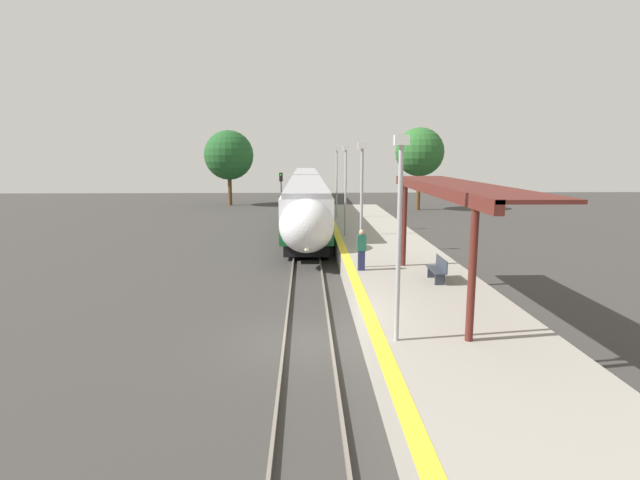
{
  "coord_description": "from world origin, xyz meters",
  "views": [
    {
      "loc": [
        -0.04,
        -14.63,
        5.75
      ],
      "look_at": [
        0.57,
        6.42,
        2.1
      ],
      "focal_mm": 28.0,
      "sensor_mm": 36.0,
      "label": 1
    }
  ],
  "objects_px": {
    "train": "(306,192)",
    "lamppost_near": "(399,226)",
    "person_waiting": "(362,249)",
    "lamppost_mid": "(362,197)",
    "lamppost_far": "(346,184)",
    "lamppost_farthest": "(337,178)",
    "railway_signal": "(281,192)",
    "platform_bench": "(438,269)"
  },
  "relations": [
    {
      "from": "train",
      "to": "lamppost_near",
      "type": "height_order",
      "value": "lamppost_near"
    },
    {
      "from": "train",
      "to": "person_waiting",
      "type": "height_order",
      "value": "train"
    },
    {
      "from": "lamppost_near",
      "to": "lamppost_mid",
      "type": "bearing_deg",
      "value": 90.0
    },
    {
      "from": "lamppost_far",
      "to": "lamppost_farthest",
      "type": "distance_m",
      "value": 8.34
    },
    {
      "from": "railway_signal",
      "to": "lamppost_farthest",
      "type": "xyz_separation_m",
      "value": [
        4.33,
        -4.36,
        1.42
      ]
    },
    {
      "from": "lamppost_near",
      "to": "train",
      "type": "bearing_deg",
      "value": 93.63
    },
    {
      "from": "lamppost_farthest",
      "to": "person_waiting",
      "type": "bearing_deg",
      "value": -90.13
    },
    {
      "from": "railway_signal",
      "to": "lamppost_near",
      "type": "bearing_deg",
      "value": -81.61
    },
    {
      "from": "lamppost_near",
      "to": "person_waiting",
      "type": "bearing_deg",
      "value": 90.28
    },
    {
      "from": "railway_signal",
      "to": "lamppost_far",
      "type": "bearing_deg",
      "value": -71.16
    },
    {
      "from": "train",
      "to": "railway_signal",
      "type": "height_order",
      "value": "railway_signal"
    },
    {
      "from": "person_waiting",
      "to": "railway_signal",
      "type": "xyz_separation_m",
      "value": [
        -4.29,
        21.6,
        0.67
      ]
    },
    {
      "from": "railway_signal",
      "to": "platform_bench",
      "type": "bearing_deg",
      "value": -73.47
    },
    {
      "from": "train",
      "to": "lamppost_farthest",
      "type": "relative_size",
      "value": 9.58
    },
    {
      "from": "lamppost_mid",
      "to": "lamppost_farthest",
      "type": "xyz_separation_m",
      "value": [
        0.0,
        16.69,
        0.0
      ]
    },
    {
      "from": "person_waiting",
      "to": "lamppost_far",
      "type": "height_order",
      "value": "lamppost_far"
    },
    {
      "from": "train",
      "to": "railway_signal",
      "type": "bearing_deg",
      "value": -108.42
    },
    {
      "from": "railway_signal",
      "to": "lamppost_near",
      "type": "xyz_separation_m",
      "value": [
        4.33,
        -29.39,
        1.42
      ]
    },
    {
      "from": "lamppost_near",
      "to": "lamppost_far",
      "type": "height_order",
      "value": "same"
    },
    {
      "from": "railway_signal",
      "to": "person_waiting",
      "type": "bearing_deg",
      "value": -78.76
    },
    {
      "from": "platform_bench",
      "to": "lamppost_mid",
      "type": "bearing_deg",
      "value": 137.34
    },
    {
      "from": "platform_bench",
      "to": "lamppost_farthest",
      "type": "distance_m",
      "value": 19.45
    },
    {
      "from": "platform_bench",
      "to": "lamppost_farthest",
      "type": "xyz_separation_m",
      "value": [
        -2.63,
        19.11,
        2.49
      ]
    },
    {
      "from": "railway_signal",
      "to": "lamppost_far",
      "type": "relative_size",
      "value": 0.82
    },
    {
      "from": "lamppost_farthest",
      "to": "lamppost_far",
      "type": "bearing_deg",
      "value": -90.0
    },
    {
      "from": "train",
      "to": "lamppost_near",
      "type": "bearing_deg",
      "value": -86.37
    },
    {
      "from": "lamppost_mid",
      "to": "railway_signal",
      "type": "bearing_deg",
      "value": 101.63
    },
    {
      "from": "person_waiting",
      "to": "railway_signal",
      "type": "bearing_deg",
      "value": 101.24
    },
    {
      "from": "platform_bench",
      "to": "lamppost_near",
      "type": "xyz_separation_m",
      "value": [
        -2.63,
        -5.92,
        2.49
      ]
    },
    {
      "from": "train",
      "to": "person_waiting",
      "type": "distance_m",
      "value": 27.91
    },
    {
      "from": "platform_bench",
      "to": "person_waiting",
      "type": "bearing_deg",
      "value": 145.06
    },
    {
      "from": "platform_bench",
      "to": "railway_signal",
      "type": "relative_size",
      "value": 0.35
    },
    {
      "from": "lamppost_farthest",
      "to": "lamppost_near",
      "type": "bearing_deg",
      "value": -90.0
    },
    {
      "from": "railway_signal",
      "to": "lamppost_mid",
      "type": "distance_m",
      "value": 21.53
    },
    {
      "from": "train",
      "to": "lamppost_mid",
      "type": "distance_m",
      "value": 27.42
    },
    {
      "from": "platform_bench",
      "to": "person_waiting",
      "type": "height_order",
      "value": "person_waiting"
    },
    {
      "from": "lamppost_mid",
      "to": "lamppost_near",
      "type": "bearing_deg",
      "value": -90.0
    },
    {
      "from": "lamppost_farthest",
      "to": "railway_signal",
      "type": "bearing_deg",
      "value": 134.85
    },
    {
      "from": "lamppost_mid",
      "to": "platform_bench",
      "type": "bearing_deg",
      "value": -42.66
    },
    {
      "from": "train",
      "to": "lamppost_mid",
      "type": "relative_size",
      "value": 9.58
    },
    {
      "from": "train",
      "to": "platform_bench",
      "type": "distance_m",
      "value": 30.1
    },
    {
      "from": "lamppost_far",
      "to": "person_waiting",
      "type": "bearing_deg",
      "value": -90.25
    }
  ]
}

